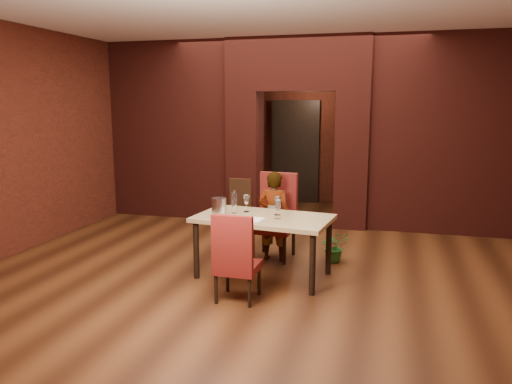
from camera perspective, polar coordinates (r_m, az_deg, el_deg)
floor at (r=7.06m, az=1.56°, el=-7.23°), size 8.00×8.00×0.00m
ceiling at (r=6.82m, az=1.70°, el=19.36°), size 7.00×8.00×0.04m
wall_back at (r=10.68m, az=6.75°, el=7.36°), size 7.00×0.04×3.20m
wall_front at (r=3.04m, az=-16.47°, el=0.11°), size 7.00×0.04×3.20m
wall_left at (r=8.31m, az=-22.68°, el=5.87°), size 0.04×8.00×3.20m
pillar_left at (r=8.97m, az=-1.27°, el=4.02°), size 0.55×0.55×2.30m
pillar_right at (r=8.62m, az=10.95°, el=3.59°), size 0.55×0.55×2.30m
lintel at (r=8.71m, az=4.88°, el=14.34°), size 2.45×0.55×0.90m
wing_wall_left at (r=9.43m, az=-9.60°, el=6.93°), size 2.28×0.35×3.20m
wing_wall_right at (r=8.59m, az=20.53°, el=6.13°), size 2.28×0.35×3.20m
vent_panel at (r=8.77m, az=-1.81°, el=-0.08°), size 0.40×0.03×0.50m
rear_door at (r=10.72m, az=4.52°, el=4.46°), size 0.90×0.08×2.10m
rear_door_frame at (r=10.68m, az=4.48°, el=4.44°), size 1.02×0.04×2.22m
dining_table at (r=6.13m, az=0.84°, el=-6.24°), size 1.71×1.09×0.76m
chair_far at (r=6.79m, az=2.04°, el=-2.86°), size 0.57×0.57×1.16m
chair_near at (r=5.40m, az=-2.09°, el=-7.32°), size 0.45×0.45×0.97m
person_seated at (r=6.69m, az=2.06°, el=-2.78°), size 0.46×0.32×1.22m
wine_glass_a at (r=6.26m, az=-1.11°, el=-1.31°), size 0.09×0.09×0.21m
wine_glass_b at (r=6.09m, az=2.47°, el=-1.60°), size 0.09×0.09×0.23m
wine_glass_c at (r=5.88m, az=2.51°, el=-2.02°), size 0.09×0.09×0.23m
tasting_sheet at (r=5.90m, az=-0.87°, el=-3.09°), size 0.36×0.28×0.00m
wine_bucket at (r=6.07m, az=-4.24°, el=-1.69°), size 0.18×0.18×0.22m
water_bottle at (r=6.19m, az=-2.50°, el=-1.12°), size 0.07×0.07×0.29m
potted_plant at (r=6.81m, az=8.98°, el=-6.17°), size 0.47×0.45×0.42m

